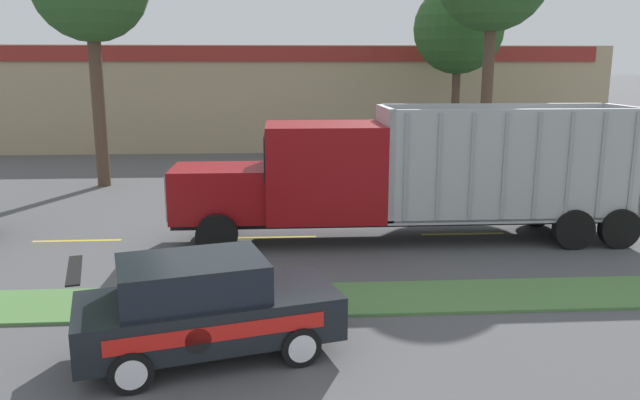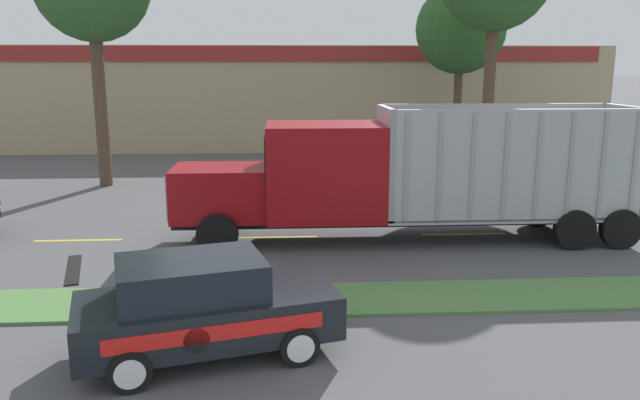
{
  "view_description": "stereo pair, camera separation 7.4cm",
  "coord_description": "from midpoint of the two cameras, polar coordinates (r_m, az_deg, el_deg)",
  "views": [
    {
      "loc": [
        -0.13,
        -4.47,
        4.73
      ],
      "look_at": [
        0.75,
        8.85,
        1.84
      ],
      "focal_mm": 35.0,
      "sensor_mm": 36.0,
      "label": 1
    },
    {
      "loc": [
        -0.05,
        -4.47,
        4.73
      ],
      "look_at": [
        0.75,
        8.85,
        1.84
      ],
      "focal_mm": 35.0,
      "sensor_mm": 36.0,
      "label": 2
    }
  ],
  "objects": [
    {
      "name": "centre_line_5",
      "position": [
        18.32,
        12.78,
        -3.03
      ],
      "size": [
        2.4,
        0.14,
        0.01
      ],
      "primitive_type": "cube",
      "color": "yellow",
      "rests_on": "ground_plane"
    },
    {
      "name": "centre_line_3",
      "position": [
        18.45,
        -21.43,
        -3.48
      ],
      "size": [
        2.4,
        0.14,
        0.01
      ],
      "primitive_type": "cube",
      "color": "yellow",
      "rests_on": "ground_plane"
    },
    {
      "name": "grass_verge",
      "position": [
        12.92,
        -3.17,
        -9.13
      ],
      "size": [
        120.0,
        1.79,
        0.06
      ],
      "primitive_type": "cube",
      "color": "#517F42",
      "rests_on": "ground_plane"
    },
    {
      "name": "centre_line_4",
      "position": [
        17.57,
        -4.39,
        -3.41
      ],
      "size": [
        2.4,
        0.14,
        0.01
      ],
      "primitive_type": "cube",
      "color": "yellow",
      "rests_on": "ground_plane"
    },
    {
      "name": "rally_car",
      "position": [
        10.54,
        -10.73,
        -9.51
      ],
      "size": [
        4.53,
        2.87,
        1.71
      ],
      "color": "black",
      "rests_on": "ground_plane"
    },
    {
      "name": "tree_behind_right",
      "position": [
        32.09,
        12.53,
        15.8
      ],
      "size": [
        4.36,
        4.36,
        9.73
      ],
      "color": "brown",
      "rests_on": "ground_plane"
    },
    {
      "name": "dump_truck_mid",
      "position": [
        16.93,
        4.0,
        1.88
      ],
      "size": [
        12.41,
        2.71,
        3.66
      ],
      "color": "black",
      "rests_on": "ground_plane"
    },
    {
      "name": "store_building_backdrop",
      "position": [
        40.19,
        -6.12,
        9.54
      ],
      "size": [
        39.98,
        12.1,
        5.77
      ],
      "color": "tan",
      "rests_on": "ground_plane"
    }
  ]
}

